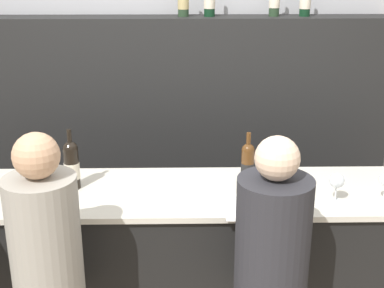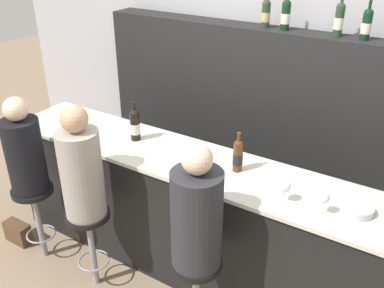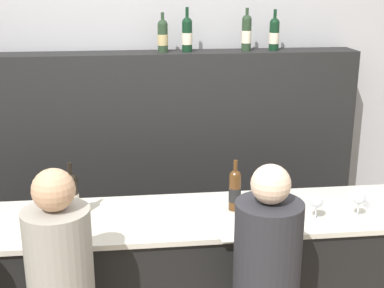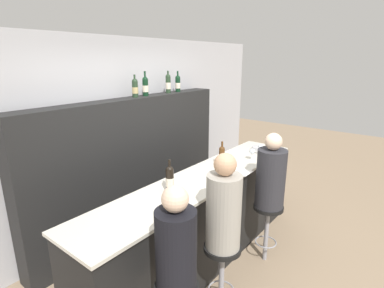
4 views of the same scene
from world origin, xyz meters
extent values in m
cube|color=#B2B2B7|center=(0.00, 1.69, 1.30)|extent=(6.40, 0.05, 2.60)
cube|color=beige|center=(0.00, 0.30, 1.05)|extent=(3.29, 0.64, 0.03)
cube|color=black|center=(0.00, 1.46, 0.92)|extent=(3.09, 0.28, 1.84)
cylinder|color=black|center=(-0.51, 0.34, 1.18)|extent=(0.08, 0.08, 0.22)
cylinder|color=beige|center=(-0.51, 0.34, 1.17)|extent=(0.08, 0.08, 0.09)
sphere|color=black|center=(-0.51, 0.34, 1.29)|extent=(0.08, 0.08, 0.08)
cylinder|color=black|center=(-0.51, 0.34, 1.35)|extent=(0.02, 0.02, 0.09)
cylinder|color=#4C2D14|center=(0.42, 0.34, 1.17)|extent=(0.07, 0.07, 0.21)
cylinder|color=black|center=(0.42, 0.34, 1.16)|extent=(0.07, 0.07, 0.08)
sphere|color=#4C2D14|center=(0.42, 0.34, 1.28)|extent=(0.07, 0.07, 0.07)
cylinder|color=#4C2D14|center=(0.42, 0.34, 1.33)|extent=(0.02, 0.02, 0.08)
cylinder|color=#233823|center=(0.08, 1.46, 1.94)|extent=(0.07, 0.07, 0.20)
cylinder|color=tan|center=(0.08, 1.46, 1.93)|extent=(0.08, 0.08, 0.08)
sphere|color=#233823|center=(0.08, 1.46, 2.04)|extent=(0.07, 0.07, 0.07)
cylinder|color=#233823|center=(0.08, 1.46, 2.09)|extent=(0.02, 0.02, 0.07)
cylinder|color=black|center=(0.26, 1.46, 1.95)|extent=(0.08, 0.08, 0.21)
cylinder|color=beige|center=(0.26, 1.46, 1.94)|extent=(0.08, 0.08, 0.08)
sphere|color=black|center=(0.26, 1.46, 2.05)|extent=(0.08, 0.08, 0.08)
cylinder|color=black|center=(0.26, 1.46, 2.12)|extent=(0.02, 0.02, 0.09)
cylinder|color=#233823|center=(0.71, 1.46, 1.96)|extent=(0.07, 0.07, 0.23)
cylinder|color=beige|center=(0.71, 1.46, 1.95)|extent=(0.07, 0.07, 0.09)
sphere|color=#233823|center=(0.71, 1.46, 2.07)|extent=(0.07, 0.07, 0.07)
cylinder|color=#233823|center=(0.71, 1.46, 2.12)|extent=(0.02, 0.02, 0.07)
cylinder|color=black|center=(0.92, 1.46, 1.94)|extent=(0.07, 0.07, 0.20)
cylinder|color=beige|center=(0.92, 1.46, 1.93)|extent=(0.08, 0.08, 0.08)
sphere|color=black|center=(0.92, 1.46, 2.05)|extent=(0.07, 0.07, 0.07)
cylinder|color=black|center=(0.92, 1.46, 2.10)|extent=(0.02, 0.02, 0.08)
cylinder|color=silver|center=(0.85, 0.15, 1.07)|extent=(0.07, 0.07, 0.00)
cylinder|color=silver|center=(0.85, 0.15, 1.11)|extent=(0.01, 0.01, 0.08)
sphere|color=silver|center=(0.85, 0.15, 1.18)|extent=(0.08, 0.08, 0.08)
cylinder|color=silver|center=(1.09, 0.15, 1.07)|extent=(0.06, 0.06, 0.00)
cylinder|color=silver|center=(1.09, 0.15, 1.11)|extent=(0.01, 0.01, 0.08)
sphere|color=silver|center=(1.09, 0.15, 1.18)|extent=(0.07, 0.07, 0.07)
cylinder|color=#B7B7BC|center=(1.28, 0.28, 1.09)|extent=(0.18, 0.18, 0.05)
cube|color=white|center=(0.38, 0.09, 1.07)|extent=(0.21, 0.30, 0.00)
cylinder|color=gray|center=(-0.51, -0.28, 1.05)|extent=(0.31, 0.31, 0.68)
sphere|color=tan|center=(-0.51, -0.28, 1.49)|extent=(0.19, 0.19, 0.19)
cylinder|color=#28282D|center=(0.46, -0.28, 1.04)|extent=(0.32, 0.32, 0.67)
sphere|color=beige|center=(0.46, -0.28, 1.47)|extent=(0.19, 0.19, 0.19)
camera|label=1|loc=(0.08, -2.29, 2.25)|focal=50.00mm
camera|label=2|loc=(1.55, -2.08, 2.67)|focal=40.00mm
camera|label=3|loc=(-0.16, -2.49, 2.37)|focal=50.00mm
camera|label=4|loc=(-2.50, -1.50, 2.33)|focal=28.00mm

